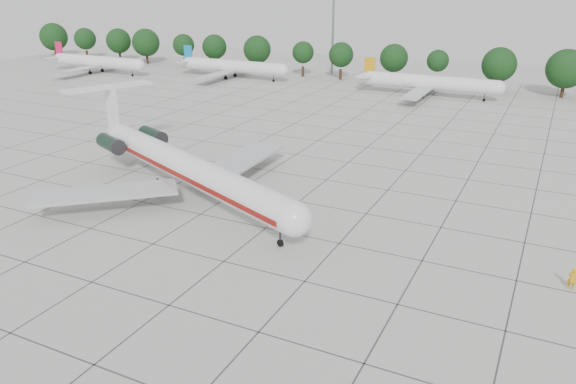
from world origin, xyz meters
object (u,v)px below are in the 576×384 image
object	(u,v)px
bg_airliner_b	(233,67)
bg_airliner_c	(429,83)
ground_crew	(572,279)
floodlight_mast	(333,17)
bg_airliner_a	(97,62)
main_airliner	(179,164)

from	to	relation	value
bg_airliner_b	bg_airliner_c	world-z (taller)	same
ground_crew	floodlight_mast	world-z (taller)	floodlight_mast
bg_airliner_a	main_airliner	bearing A→B (deg)	-40.62
ground_crew	main_airliner	bearing A→B (deg)	-1.57
floodlight_mast	bg_airliner_c	bearing A→B (deg)	-31.89
bg_airliner_a	bg_airliner_b	bearing A→B (deg)	13.99
main_airliner	ground_crew	world-z (taller)	main_airliner
ground_crew	bg_airliner_a	size ratio (longest dim) A/B	0.07
ground_crew	bg_airliner_c	xyz separation A→B (m)	(-28.66, 73.17, 1.94)
ground_crew	bg_airliner_a	xyz separation A→B (m)	(-113.49, 65.33, 1.94)
bg_airliner_b	bg_airliner_c	xyz separation A→B (m)	(48.99, -1.09, 0.00)
bg_airliner_c	main_airliner	bearing A→B (deg)	-100.79
bg_airliner_a	bg_airliner_c	distance (m)	85.19
bg_airliner_a	bg_airliner_c	bearing A→B (deg)	5.27
bg_airliner_a	floodlight_mast	world-z (taller)	floodlight_mast
main_airliner	bg_airliner_a	world-z (taller)	main_airliner
bg_airliner_c	floodlight_mast	size ratio (longest dim) A/B	1.11
bg_airliner_a	bg_airliner_c	size ratio (longest dim) A/B	1.00
bg_airliner_a	ground_crew	bearing A→B (deg)	-29.93
ground_crew	bg_airliner_a	distance (m)	130.96
bg_airliner_c	floodlight_mast	bearing A→B (deg)	148.11
bg_airliner_c	floodlight_mast	xyz separation A→B (m)	(-29.43, 18.31, 11.37)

